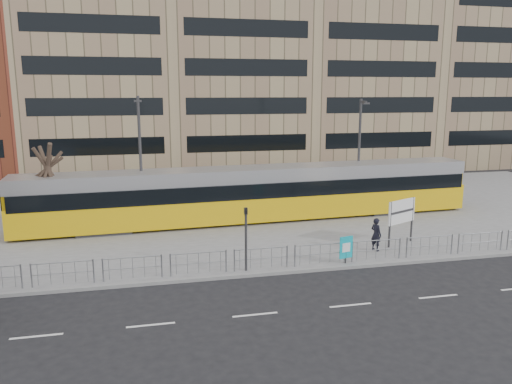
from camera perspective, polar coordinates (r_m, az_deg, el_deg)
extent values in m
plane|color=black|center=(24.11, 2.49, -9.42)|extent=(120.00, 120.00, 0.00)
cube|color=slate|center=(35.29, -2.62, -2.52)|extent=(64.00, 24.00, 0.15)
cube|color=gray|center=(24.13, 2.46, -9.22)|extent=(64.00, 0.25, 0.17)
cube|color=#958360|center=(55.93, -17.34, 13.41)|extent=(14.00, 16.00, 22.00)
cube|color=#958360|center=(56.71, -2.67, 14.88)|extent=(14.00, 16.00, 24.00)
cube|color=#958360|center=(60.69, 10.82, 13.05)|extent=(14.00, 16.00, 21.00)
cube|color=#958360|center=(67.49, 22.13, 13.10)|extent=(14.00, 16.00, 23.00)
cylinder|color=gray|center=(24.74, 6.71, -6.00)|extent=(32.00, 0.05, 0.05)
cylinder|color=gray|center=(24.89, 6.68, -7.10)|extent=(32.00, 0.04, 0.04)
cube|color=white|center=(20.89, 8.16, -12.93)|extent=(62.00, 0.12, 0.01)
cube|color=gold|center=(33.14, -0.04, -1.48)|extent=(30.24, 4.36, 1.72)
cube|color=black|center=(32.90, -0.04, 0.53)|extent=(29.81, 4.38, 0.97)
cube|color=#ABABB0|center=(32.74, -0.04, 2.10)|extent=(30.22, 4.13, 0.86)
cube|color=gold|center=(39.33, 20.65, 0.87)|extent=(1.41, 2.49, 2.80)
cube|color=gold|center=(32.35, -25.48, -1.66)|extent=(1.41, 2.49, 2.80)
cylinder|color=#2D2D30|center=(32.97, -0.04, -0.11)|extent=(2.69, 2.69, 3.23)
cube|color=#2D2D30|center=(37.04, 14.56, -1.67)|extent=(3.36, 2.87, 0.54)
cube|color=#2D2D30|center=(32.19, -16.92, -3.76)|extent=(3.36, 2.87, 0.54)
cylinder|color=#2D2D30|center=(28.23, 15.05, -3.65)|extent=(0.11, 0.11, 2.55)
cylinder|color=#2D2D30|center=(29.80, 17.39, -2.99)|extent=(0.11, 0.11, 2.55)
cube|color=white|center=(28.86, 16.32, -2.14)|extent=(2.05, 1.01, 1.33)
cylinder|color=#2D2D30|center=(25.42, 10.22, -7.23)|extent=(0.06, 0.06, 0.74)
cube|color=#0CA5B9|center=(25.28, 10.26, -6.24)|extent=(0.74, 0.22, 1.11)
cube|color=white|center=(25.25, 10.29, -6.26)|extent=(0.45, 0.11, 0.46)
imported|color=black|center=(27.61, 13.56, -4.72)|extent=(0.66, 0.77, 1.80)
cylinder|color=#2D2D30|center=(23.72, -1.16, -5.56)|extent=(0.12, 0.12, 3.00)
imported|color=#2D2D30|center=(23.42, -1.17, -2.98)|extent=(0.18, 0.21, 1.00)
cylinder|color=#2D2D30|center=(31.92, -13.04, 3.32)|extent=(0.18, 0.18, 8.17)
cylinder|color=#2D2D30|center=(31.23, -13.36, 10.28)|extent=(0.14, 0.90, 0.14)
cube|color=#2D2D30|center=(30.78, -13.36, 10.09)|extent=(0.45, 0.20, 0.12)
cylinder|color=#2D2D30|center=(36.39, 11.67, 4.14)|extent=(0.18, 0.18, 7.92)
cylinder|color=#2D2D30|center=(35.75, 12.18, 10.05)|extent=(0.14, 0.90, 0.14)
cube|color=#2D2D30|center=(35.35, 12.48, 9.86)|extent=(0.45, 0.20, 0.12)
cylinder|color=black|center=(32.03, -22.47, -0.85)|extent=(0.44, 0.44, 4.19)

